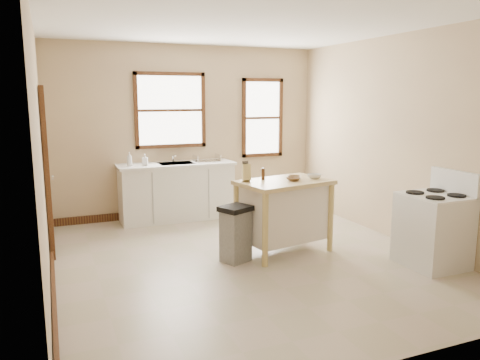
# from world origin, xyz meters

# --- Properties ---
(floor) EXTENTS (5.00, 5.00, 0.00)m
(floor) POSITION_xyz_m (0.00, 0.00, 0.00)
(floor) COLOR tan
(floor) RESTS_ON ground
(ceiling) EXTENTS (5.00, 5.00, 0.00)m
(ceiling) POSITION_xyz_m (0.00, 0.00, 2.80)
(ceiling) COLOR white
(ceiling) RESTS_ON ground
(wall_back) EXTENTS (4.50, 0.04, 2.80)m
(wall_back) POSITION_xyz_m (0.00, 2.50, 1.40)
(wall_back) COLOR tan
(wall_back) RESTS_ON ground
(wall_left) EXTENTS (0.04, 5.00, 2.80)m
(wall_left) POSITION_xyz_m (-2.25, 0.00, 1.40)
(wall_left) COLOR tan
(wall_left) RESTS_ON ground
(wall_right) EXTENTS (0.04, 5.00, 2.80)m
(wall_right) POSITION_xyz_m (2.25, 0.00, 1.40)
(wall_right) COLOR tan
(wall_right) RESTS_ON ground
(window_main) EXTENTS (1.17, 0.06, 1.22)m
(window_main) POSITION_xyz_m (-0.30, 2.48, 1.75)
(window_main) COLOR black
(window_main) RESTS_ON wall_back
(window_side) EXTENTS (0.77, 0.06, 1.37)m
(window_side) POSITION_xyz_m (1.35, 2.48, 1.60)
(window_side) COLOR black
(window_side) RESTS_ON wall_back
(door_left) EXTENTS (0.06, 0.90, 2.10)m
(door_left) POSITION_xyz_m (-2.21, 1.30, 1.05)
(door_left) COLOR black
(door_left) RESTS_ON ground
(baseboard_back) EXTENTS (4.50, 0.04, 0.12)m
(baseboard_back) POSITION_xyz_m (0.00, 2.47, 0.06)
(baseboard_back) COLOR black
(baseboard_back) RESTS_ON ground
(baseboard_left) EXTENTS (0.04, 5.00, 0.12)m
(baseboard_left) POSITION_xyz_m (-2.22, 0.00, 0.06)
(baseboard_left) COLOR black
(baseboard_left) RESTS_ON ground
(sink_counter) EXTENTS (1.86, 0.62, 0.92)m
(sink_counter) POSITION_xyz_m (-0.30, 2.20, 0.46)
(sink_counter) COLOR silver
(sink_counter) RESTS_ON ground
(faucet) EXTENTS (0.03, 0.03, 0.22)m
(faucet) POSITION_xyz_m (-0.30, 2.38, 1.03)
(faucet) COLOR silver
(faucet) RESTS_ON sink_counter
(soap_bottle_a) EXTENTS (0.10, 0.10, 0.22)m
(soap_bottle_a) POSITION_xyz_m (-1.04, 2.15, 1.03)
(soap_bottle_a) COLOR #B2B2B2
(soap_bottle_a) RESTS_ON sink_counter
(soap_bottle_b) EXTENTS (0.10, 0.10, 0.18)m
(soap_bottle_b) POSITION_xyz_m (-0.81, 2.14, 1.01)
(soap_bottle_b) COLOR #B2B2B2
(soap_bottle_b) RESTS_ON sink_counter
(dish_rack) EXTENTS (0.47, 0.40, 0.10)m
(dish_rack) POSITION_xyz_m (0.21, 2.17, 0.97)
(dish_rack) COLOR silver
(dish_rack) RESTS_ON sink_counter
(kitchen_island) EXTENTS (1.25, 0.92, 0.93)m
(kitchen_island) POSITION_xyz_m (0.55, 0.09, 0.47)
(kitchen_island) COLOR tan
(kitchen_island) RESTS_ON ground
(knife_block) EXTENTS (0.12, 0.12, 0.20)m
(knife_block) POSITION_xyz_m (0.08, 0.22, 1.03)
(knife_block) COLOR tan
(knife_block) RESTS_ON kitchen_island
(pepper_grinder) EXTENTS (0.06, 0.06, 0.15)m
(pepper_grinder) POSITION_xyz_m (0.32, 0.24, 1.01)
(pepper_grinder) COLOR #3D2310
(pepper_grinder) RESTS_ON kitchen_island
(bowl_a) EXTENTS (0.21, 0.21, 0.04)m
(bowl_a) POSITION_xyz_m (0.64, 0.02, 0.95)
(bowl_a) COLOR brown
(bowl_a) RESTS_ON kitchen_island
(bowl_b) EXTENTS (0.22, 0.22, 0.04)m
(bowl_b) POSITION_xyz_m (0.73, 0.17, 0.95)
(bowl_b) COLOR brown
(bowl_b) RESTS_ON kitchen_island
(bowl_c) EXTENTS (0.20, 0.20, 0.06)m
(bowl_c) POSITION_xyz_m (0.97, 0.07, 0.96)
(bowl_c) COLOR silver
(bowl_c) RESTS_ON kitchen_island
(trash_bin) EXTENTS (0.44, 0.42, 0.69)m
(trash_bin) POSITION_xyz_m (-0.16, -0.01, 0.34)
(trash_bin) COLOR gray
(trash_bin) RESTS_ON ground
(gas_stove) EXTENTS (0.69, 0.69, 1.12)m
(gas_stove) POSITION_xyz_m (1.93, -1.02, 0.56)
(gas_stove) COLOR silver
(gas_stove) RESTS_ON ground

